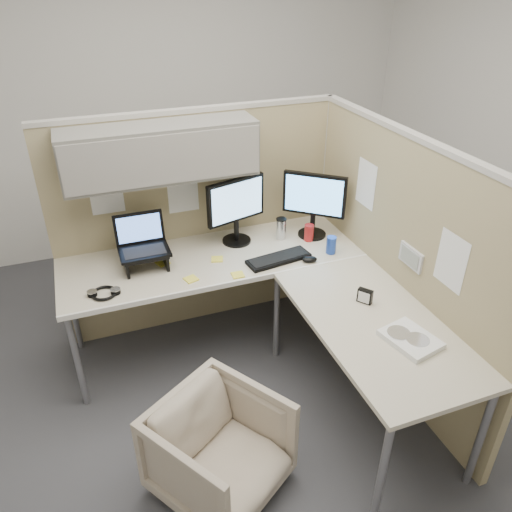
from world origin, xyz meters
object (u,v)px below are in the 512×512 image
object	(u,v)px
desk	(267,287)
keyboard	(279,259)
monitor_left	(236,206)
office_chair	(220,447)

from	to	relation	value
desk	keyboard	size ratio (longest dim) A/B	4.65
desk	keyboard	bearing A→B (deg)	51.66
monitor_left	keyboard	size ratio (longest dim) A/B	1.08
desk	keyboard	world-z (taller)	keyboard
desk	monitor_left	xyz separation A→B (m)	(-0.01, 0.55, 0.32)
keyboard	desk	bearing A→B (deg)	-136.25
desk	monitor_left	bearing A→B (deg)	90.98
monitor_left	keyboard	distance (m)	0.47
office_chair	keyboard	world-z (taller)	keyboard
keyboard	monitor_left	bearing A→B (deg)	109.22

